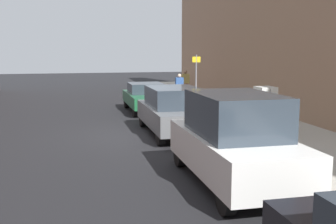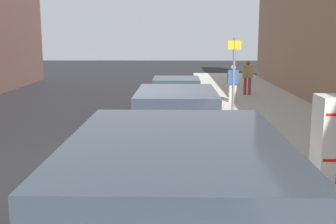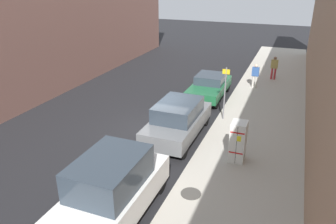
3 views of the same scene
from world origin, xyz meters
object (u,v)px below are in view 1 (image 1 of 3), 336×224
Objects in this scene: discarded_refrigerator at (265,110)px; parked_van_white at (235,140)px; parked_sedan_green at (146,97)px; pedestrian_standing_near at (185,81)px; parked_suv_gray at (174,110)px; street_sign_post at (196,83)px; pedestrian_walking_far at (179,86)px.

parked_van_white is at bearing 57.09° from discarded_refrigerator.
parked_sedan_green is 0.94× the size of parked_van_white.
parked_suv_gray is (3.36, 10.59, -0.20)m from pedestrian_standing_near.
parked_van_white reaches higher than pedestrian_standing_near.
pedestrian_standing_near is at bearing -102.27° from street_sign_post.
pedestrian_walking_far is 0.34× the size of parked_van_white.
street_sign_post is 8.32m from pedestrian_standing_near.
pedestrian_walking_far is 2.50m from pedestrian_standing_near.
parked_sedan_green is (3.36, 4.86, -0.34)m from pedestrian_standing_near.
street_sign_post is at bearing 164.25° from pedestrian_walking_far.
pedestrian_walking_far reaches higher than parked_sedan_green.
parked_suv_gray is at bearing 155.92° from pedestrian_walking_far.
parked_van_white is (2.99, 4.62, 0.06)m from discarded_refrigerator.
parked_sedan_green is at bearing -67.02° from discarded_refrigerator.
street_sign_post is 3.74m from parked_sedan_green.
pedestrian_walking_far is 8.63m from parked_suv_gray.
pedestrian_walking_far is 14.43m from parked_van_white.
parked_van_white is at bearing 90.00° from parked_sedan_green.
pedestrian_standing_near is 0.37× the size of parked_sedan_green.
discarded_refrigerator is 11.91m from pedestrian_standing_near.
discarded_refrigerator is at bearing 175.54° from pedestrian_walking_far.
parked_sedan_green is at bearing -63.91° from street_sign_post.
parked_van_white is (1.59, 8.42, -0.62)m from street_sign_post.
street_sign_post is 5.91m from pedestrian_walking_far.
parked_suv_gray is 1.00× the size of parked_van_white.
parked_suv_gray reaches higher than pedestrian_walking_far.
discarded_refrigerator is 1.02× the size of pedestrian_standing_near.
parked_sedan_green is at bearing -90.00° from parked_van_white.
parked_van_white is at bearing 112.76° from pedestrian_standing_near.
street_sign_post is at bearing -69.80° from discarded_refrigerator.
street_sign_post reaches higher than parked_sedan_green.
discarded_refrigerator is 5.50m from parked_van_white.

